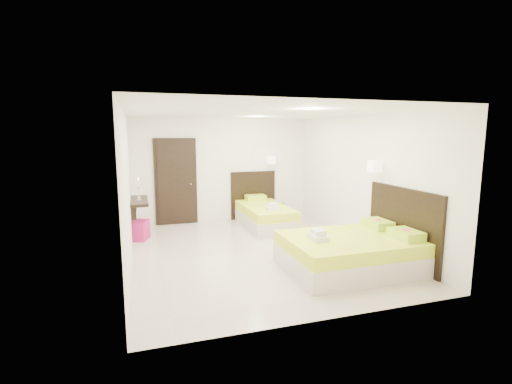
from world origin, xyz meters
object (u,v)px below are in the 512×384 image
object	(u,v)px
bed_double	(354,250)
nightstand	(273,211)
ottoman	(138,230)
bed_single	(264,214)

from	to	relation	value
bed_double	nightstand	distance (m)	3.88
bed_double	ottoman	distance (m)	4.46
bed_single	ottoman	size ratio (longest dim) A/B	4.85
bed_single	ottoman	xyz separation A→B (m)	(-2.93, -0.30, -0.09)
nightstand	ottoman	xyz separation A→B (m)	(-3.43, -1.01, 0.01)
nightstand	bed_single	bearing A→B (deg)	-148.64
bed_double	ottoman	bearing A→B (deg)	140.02
bed_double	ottoman	xyz separation A→B (m)	(-3.42, 2.87, -0.11)
bed_double	ottoman	size ratio (longest dim) A/B	5.12
nightstand	ottoman	world-z (taller)	ottoman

